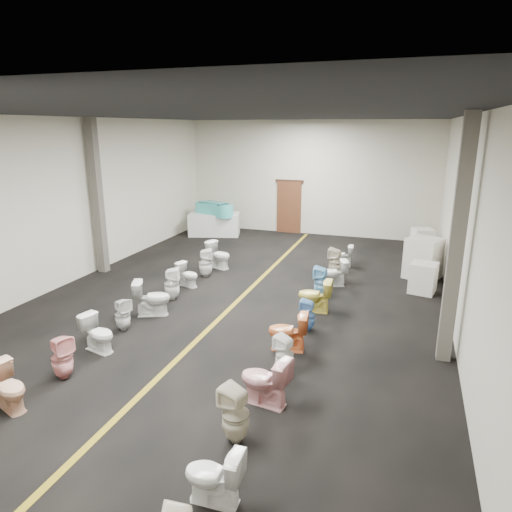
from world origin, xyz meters
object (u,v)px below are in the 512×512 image
at_px(toilet_right_6, 308,315).
at_px(toilet_right_7, 315,296).
at_px(bathtub, 214,209).
at_px(toilet_left_3, 62,357).
at_px(toilet_right_11, 342,256).
at_px(toilet_right_4, 284,355).
at_px(toilet_right_8, 321,282).
at_px(toilet_right_9, 334,273).
at_px(toilet_left_7, 172,284).
at_px(toilet_left_9, 205,263).
at_px(toilet_right_10, 335,262).
at_px(display_table, 214,224).
at_px(appliance_crate_b, 423,258).
at_px(toilet_right_1, 214,476).
at_px(toilet_left_2, 9,387).
at_px(toilet_left_10, 219,255).
at_px(appliance_crate_c, 422,254).
at_px(toilet_right_3, 265,380).
at_px(appliance_crate_d, 422,242).
at_px(toilet_left_4, 98,333).
at_px(toilet_left_6, 152,298).
at_px(toilet_left_8, 188,275).
at_px(toilet_right_2, 235,415).
at_px(toilet_left_5, 123,315).
at_px(appliance_crate_a, 423,278).

xyz_separation_m(toilet_right_6, toilet_right_7, (-0.08, 1.09, 0.04)).
distance_m(bathtub, toilet_right_6, 9.46).
height_order(toilet_left_3, toilet_right_11, toilet_left_3).
bearing_deg(toilet_right_6, toilet_right_4, -1.29).
height_order(toilet_right_8, toilet_right_9, toilet_right_8).
distance_m(toilet_left_7, toilet_left_9, 1.94).
bearing_deg(toilet_right_10, bathtub, -116.32).
height_order(display_table, toilet_left_7, display_table).
relative_size(appliance_crate_b, toilet_right_1, 1.64).
height_order(toilet_left_2, toilet_right_1, toilet_left_2).
height_order(bathtub, toilet_left_10, bathtub).
xyz_separation_m(toilet_left_2, toilet_left_10, (0.15, 7.82, 0.04)).
relative_size(bathtub, appliance_crate_c, 2.09).
xyz_separation_m(toilet_right_3, toilet_right_6, (0.04, 2.88, -0.06)).
height_order(appliance_crate_d, toilet_left_4, appliance_crate_d).
xyz_separation_m(toilet_left_2, toilet_left_4, (0.10, 2.04, -0.00)).
height_order(toilet_left_6, toilet_left_8, toilet_left_6).
bearing_deg(appliance_crate_d, toilet_right_3, -103.34).
bearing_deg(toilet_right_2, appliance_crate_c, -177.63).
bearing_deg(toilet_left_5, toilet_right_9, -17.49).
bearing_deg(toilet_right_2, toilet_left_6, -118.37).
xyz_separation_m(toilet_left_4, toilet_left_10, (0.05, 5.79, 0.05)).
bearing_deg(toilet_left_5, toilet_right_1, -110.48).
distance_m(toilet_left_10, toilet_right_6, 5.07).
distance_m(toilet_right_8, toilet_right_11, 2.92).
bearing_deg(toilet_right_2, toilet_left_2, -66.35).
relative_size(appliance_crate_a, toilet_left_5, 1.11).
distance_m(toilet_right_6, toilet_right_8, 2.07).
height_order(appliance_crate_d, toilet_right_7, appliance_crate_d).
xyz_separation_m(appliance_crate_d, toilet_right_10, (-2.41, -3.35, -0.03)).
relative_size(appliance_crate_d, toilet_left_2, 1.22).
xyz_separation_m(toilet_left_6, toilet_right_1, (3.61, -4.61, -0.06)).
bearing_deg(display_table, toilet_left_8, -72.82).
distance_m(toilet_right_2, toilet_right_10, 7.75).
relative_size(toilet_left_4, toilet_right_1, 1.02).
bearing_deg(toilet_left_4, display_table, 24.19).
bearing_deg(toilet_right_6, toilet_left_10, -135.92).
relative_size(bathtub, toilet_right_9, 2.41).
height_order(display_table, toilet_left_6, display_table).
bearing_deg(display_table, bathtub, 116.57).
xyz_separation_m(toilet_left_5, toilet_right_4, (3.75, -0.59, -0.00)).
distance_m(toilet_right_3, toilet_right_4, 1.01).
bearing_deg(toilet_left_8, toilet_right_8, -68.12).
bearing_deg(toilet_right_7, appliance_crate_b, 141.76).
height_order(toilet_left_7, toilet_left_8, toilet_left_7).
relative_size(toilet_left_2, toilet_left_8, 1.12).
bearing_deg(toilet_right_11, display_table, -119.30).
bearing_deg(toilet_left_3, toilet_right_1, -94.30).
distance_m(toilet_left_10, toilet_right_8, 3.80).
xyz_separation_m(appliance_crate_c, toilet_right_1, (-2.35, -10.55, -0.07)).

